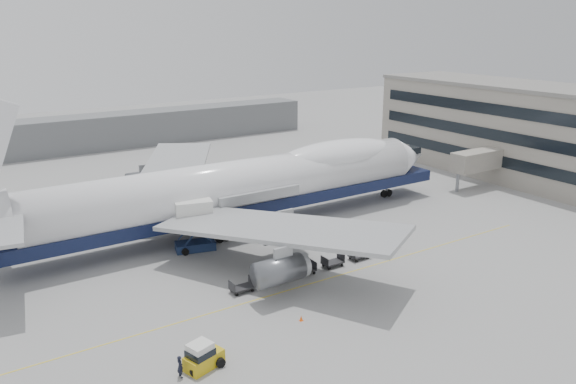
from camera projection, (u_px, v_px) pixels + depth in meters
ground at (291, 260)px, 62.13m from camera, size 260.00×260.00×0.00m
apron_line at (323, 280)px, 57.30m from camera, size 60.00×0.15×0.01m
terminal at (571, 140)px, 86.87m from camera, size 24.20×70.40×15.60m
hangar at (58, 136)px, 112.23m from camera, size 110.00×8.00×7.00m
airliner at (244, 185)px, 70.49m from camera, size 67.00×55.30×19.98m
catering_truck at (194, 222)px, 63.98m from camera, size 4.87×3.85×5.99m
baggage_tug at (202, 357)px, 42.43m from camera, size 3.30×2.38×2.17m
ground_worker at (180, 367)px, 41.35m from camera, size 0.50×0.69×1.77m
traffic_cone at (301, 318)px, 49.40m from camera, size 0.34×0.34×0.50m
dolly_0 at (242, 287)px, 54.61m from camera, size 2.30×1.35×1.30m
dolly_1 at (274, 278)px, 56.53m from camera, size 2.30×1.35×1.30m
dolly_2 at (304, 270)px, 58.45m from camera, size 2.30×1.35×1.30m
dolly_3 at (333, 262)px, 60.37m from camera, size 2.30×1.35×1.30m
dolly_4 at (359, 254)px, 62.28m from camera, size 2.30×1.35×1.30m
dolly_5 at (384, 248)px, 64.20m from camera, size 2.30×1.35×1.30m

